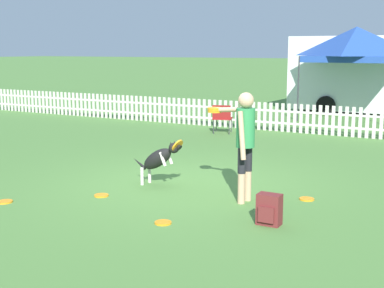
% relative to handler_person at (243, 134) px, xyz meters
% --- Properties ---
extents(ground_plane, '(240.00, 240.00, 0.00)m').
position_rel_handler_person_xyz_m(ground_plane, '(-1.28, 0.55, -1.05)').
color(ground_plane, '#4C7A38').
extents(handler_person, '(0.94, 0.74, 1.68)m').
position_rel_handler_person_xyz_m(handler_person, '(0.00, 0.00, 0.00)').
color(handler_person, tan).
rests_on(handler_person, ground_plane).
extents(leaping_dog, '(1.07, 0.36, 0.85)m').
position_rel_handler_person_xyz_m(leaping_dog, '(-1.61, 0.16, -0.57)').
color(leaping_dog, black).
rests_on(leaping_dog, ground_plane).
extents(frisbee_near_handler, '(0.23, 0.23, 0.02)m').
position_rel_handler_person_xyz_m(frisbee_near_handler, '(-2.08, -0.81, -1.04)').
color(frisbee_near_handler, orange).
rests_on(frisbee_near_handler, ground_plane).
extents(frisbee_near_dog, '(0.23, 0.23, 0.02)m').
position_rel_handler_person_xyz_m(frisbee_near_dog, '(-0.51, -1.49, -1.04)').
color(frisbee_near_dog, orange).
rests_on(frisbee_near_dog, ground_plane).
extents(frisbee_midfield, '(0.23, 0.23, 0.02)m').
position_rel_handler_person_xyz_m(frisbee_midfield, '(0.85, 0.56, -1.04)').
color(frisbee_midfield, orange).
rests_on(frisbee_midfield, ground_plane).
extents(frisbee_far_scatter, '(0.23, 0.23, 0.02)m').
position_rel_handler_person_xyz_m(frisbee_far_scatter, '(-3.15, -1.81, -1.04)').
color(frisbee_far_scatter, orange).
rests_on(frisbee_far_scatter, ground_plane).
extents(backpack_on_grass, '(0.31, 0.24, 0.42)m').
position_rel_handler_person_xyz_m(backpack_on_grass, '(0.76, -0.85, -0.85)').
color(backpack_on_grass, maroon).
rests_on(backpack_on_grass, ground_plane).
extents(picket_fence, '(24.35, 0.04, 0.80)m').
position_rel_handler_person_xyz_m(picket_fence, '(-1.28, 6.99, -0.65)').
color(picket_fence, beige).
rests_on(picket_fence, ground_plane).
extents(folding_chair_green_right, '(0.64, 0.65, 0.80)m').
position_rel_handler_person_xyz_m(folding_chair_green_right, '(-3.16, 5.87, -0.58)').
color(folding_chair_green_right, '#333338').
rests_on(folding_chair_green_right, ground_plane).
extents(canopy_tent_main, '(2.92, 2.92, 3.02)m').
position_rel_handler_person_xyz_m(canopy_tent_main, '(-0.70, 10.80, 1.40)').
color(canopy_tent_main, '#333338').
rests_on(canopy_tent_main, ground_plane).
extents(equipment_trailer, '(4.78, 2.49, 2.75)m').
position_rel_handler_person_xyz_m(equipment_trailer, '(-1.21, 12.51, 0.39)').
color(equipment_trailer, white).
rests_on(equipment_trailer, ground_plane).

